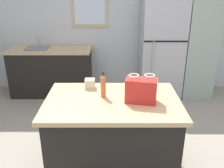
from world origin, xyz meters
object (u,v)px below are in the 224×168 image
Objects in this scene: shopping_bag at (141,90)px; small_box at (89,84)px; kitchen_island at (112,137)px; tall_cabinet at (198,42)px; bottle at (103,86)px; refrigerator at (161,49)px; ear_defenders at (138,87)px.

small_box is at bearing 146.81° from shopping_bag.
kitchen_island is 0.67× the size of tall_cabinet.
refrigerator is at bearing 64.54° from bottle.
small_box reaches higher than ear_defenders.
shopping_bag is at bearing -120.23° from tall_cabinet.
bottle is (0.16, -0.23, 0.07)m from small_box.
tall_cabinet is at bearing 56.05° from ear_defenders.
kitchen_island is 2.73m from tall_cabinet.
tall_cabinet reaches higher than refrigerator.
ear_defenders reaches higher than kitchen_island.
bottle is at bearing -55.62° from small_box.
refrigerator is 16.51× the size of small_box.
bottle is at bearing 162.65° from shopping_bag.
kitchen_island is 2.38m from refrigerator.
tall_cabinet reaches higher than kitchen_island.
small_box is 0.29m from bottle.
small_box is (-0.25, 0.30, 0.51)m from kitchen_island.
refrigerator is at bearing 72.28° from ear_defenders.
refrigerator is at bearing 67.38° from kitchen_island.
bottle is 1.34× the size of ear_defenders.
kitchen_island is 0.77× the size of refrigerator.
bottle is (-1.66, -2.09, 0.02)m from tall_cabinet.
shopping_bag is 3.03× the size of small_box.
bottle is (-0.09, 0.07, 0.58)m from kitchen_island.
tall_cabinet is 2.60m from small_box.
refrigerator reaches higher than small_box.
small_box is at bearing 129.98° from kitchen_island.
refrigerator is 2.32m from bottle.
bottle is at bearing -128.51° from tall_cabinet.
tall_cabinet is 2.56m from shopping_bag.
refrigerator reaches higher than shopping_bag.
tall_cabinet reaches higher than bottle.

